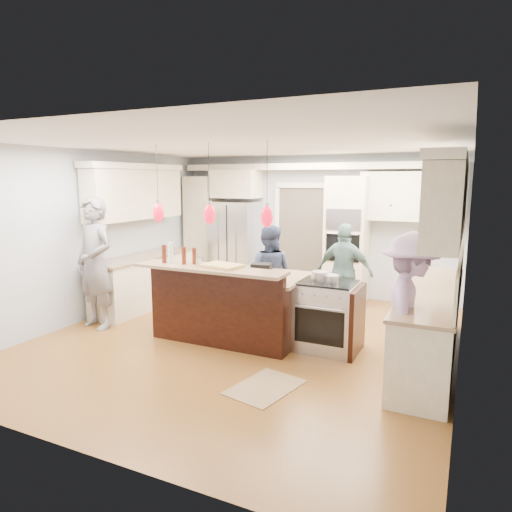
{
  "coord_description": "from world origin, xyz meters",
  "views": [
    {
      "loc": [
        2.76,
        -5.51,
        2.24
      ],
      "look_at": [
        0.0,
        0.35,
        1.15
      ],
      "focal_mm": 32.0,
      "sensor_mm": 36.0,
      "label": 1
    }
  ],
  "objects": [
    {
      "name": "person_range_side",
      "position": [
        2.25,
        -0.57,
        0.85
      ],
      "size": [
        0.8,
        1.19,
        1.7
      ],
      "primitive_type": "imported",
      "rotation": [
        0.0,
        0.0,
        1.73
      ],
      "color": "#B694C8",
      "rests_on": "ground"
    },
    {
      "name": "water_bottle",
      "position": [
        -0.87,
        -0.51,
        1.26
      ],
      "size": [
        0.07,
        0.07,
        0.28
      ],
      "primitive_type": "cylinder",
      "rotation": [
        0.0,
        0.0,
        -0.12
      ],
      "color": "silver",
      "rests_on": "kitchen_island"
    },
    {
      "name": "person_bar_end",
      "position": [
        -2.3,
        -0.45,
        0.99
      ],
      "size": [
        0.8,
        0.61,
        1.98
      ],
      "primitive_type": "imported",
      "rotation": [
        0.0,
        0.0,
        -0.2
      ],
      "color": "slate",
      "rests_on": "ground"
    },
    {
      "name": "right_counter_run",
      "position": [
        2.44,
        0.3,
        1.06
      ],
      "size": [
        0.64,
        3.1,
        2.51
      ],
      "color": "#F0E5C2",
      "rests_on": "ground"
    },
    {
      "name": "floor_rug",
      "position": [
        0.86,
        -1.26,
        0.01
      ],
      "size": [
        0.74,
        0.94,
        0.01
      ],
      "primitive_type": "cube",
      "rotation": [
        0.0,
        0.0,
        -0.22
      ],
      "color": "#90794F",
      "rests_on": "ground"
    },
    {
      "name": "person_far_left",
      "position": [
        -0.02,
        0.85,
        0.78
      ],
      "size": [
        0.85,
        0.71,
        1.55
      ],
      "primitive_type": "imported",
      "rotation": [
        0.0,
        0.0,
        3.32
      ],
      "color": "navy",
      "rests_on": "ground"
    },
    {
      "name": "pot_small",
      "position": [
        1.18,
        0.14,
        0.97
      ],
      "size": [
        0.2,
        0.2,
        0.1
      ],
      "primitive_type": "cylinder",
      "color": "#B7B7BC",
      "rests_on": "island_range"
    },
    {
      "name": "cutting_board",
      "position": [
        -0.1,
        -0.47,
        1.14
      ],
      "size": [
        0.54,
        0.43,
        0.04
      ],
      "primitive_type": "cube",
      "rotation": [
        0.0,
        0.0,
        -0.17
      ],
      "color": "tan",
      "rests_on": "kitchen_island"
    },
    {
      "name": "back_upper_cabinets",
      "position": [
        -0.75,
        2.76,
        1.67
      ],
      "size": [
        5.3,
        0.61,
        2.54
      ],
      "color": "#F0E5C2",
      "rests_on": "ground"
    },
    {
      "name": "left_cabinets",
      "position": [
        -2.44,
        0.8,
        1.06
      ],
      "size": [
        0.64,
        2.3,
        2.51
      ],
      "color": "#F0E5C2",
      "rests_on": "ground"
    },
    {
      "name": "island_range",
      "position": [
        1.16,
        0.15,
        0.46
      ],
      "size": [
        0.82,
        0.71,
        0.92
      ],
      "color": "#B7B7BC",
      "rests_on": "ground"
    },
    {
      "name": "beer_bottle_b",
      "position": [
        -0.96,
        -0.53,
        1.24
      ],
      "size": [
        0.08,
        0.08,
        0.25
      ],
      "primitive_type": "cylinder",
      "rotation": [
        0.0,
        0.0,
        0.29
      ],
      "color": "#4B1B0D",
      "rests_on": "kitchen_island"
    },
    {
      "name": "pendant_lights",
      "position": [
        -0.25,
        -0.51,
        1.8
      ],
      "size": [
        1.75,
        0.15,
        1.03
      ],
      "color": "black",
      "rests_on": "ground"
    },
    {
      "name": "beer_bottle_a",
      "position": [
        -0.66,
        -0.51,
        1.24
      ],
      "size": [
        0.07,
        0.07,
        0.23
      ],
      "primitive_type": "cylinder",
      "rotation": [
        0.0,
        0.0,
        -0.26
      ],
      "color": "#4B1B0D",
      "rests_on": "kitchen_island"
    },
    {
      "name": "room_shell",
      "position": [
        0.0,
        0.0,
        1.82
      ],
      "size": [
        5.54,
        6.04,
        2.72
      ],
      "color": "#B2BCC6",
      "rests_on": "ground"
    },
    {
      "name": "refrigerator",
      "position": [
        -1.55,
        2.64,
        0.9
      ],
      "size": [
        0.9,
        0.7,
        1.8
      ],
      "primitive_type": "cube",
      "color": "#B7B7BC",
      "rests_on": "ground"
    },
    {
      "name": "ground_plane",
      "position": [
        0.0,
        0.0,
        0.0
      ],
      "size": [
        6.0,
        6.0,
        0.0
      ],
      "primitive_type": "plane",
      "color": "brown",
      "rests_on": "ground"
    },
    {
      "name": "pot_large",
      "position": [
        1.02,
        0.14,
        0.98
      ],
      "size": [
        0.22,
        0.22,
        0.13
      ],
      "primitive_type": "cylinder",
      "color": "#B7B7BC",
      "rests_on": "island_range"
    },
    {
      "name": "person_far_right",
      "position": [
        1.0,
        1.55,
        0.78
      ],
      "size": [
        0.95,
        0.47,
        1.56
      ],
      "primitive_type": "imported",
      "rotation": [
        0.0,
        0.0,
        3.04
      ],
      "color": "slate",
      "rests_on": "ground"
    },
    {
      "name": "kitchen_island",
      "position": [
        -0.25,
        0.07,
        0.48
      ],
      "size": [
        2.1,
        1.46,
        1.12
      ],
      "color": "black",
      "rests_on": "ground"
    },
    {
      "name": "oven_column",
      "position": [
        0.75,
        2.67,
        1.15
      ],
      "size": [
        0.72,
        0.69,
        2.3
      ],
      "color": "#F0E5C2",
      "rests_on": "ground"
    },
    {
      "name": "beer_bottle_c",
      "position": [
        -0.54,
        -0.44,
        1.23
      ],
      "size": [
        0.06,
        0.06,
        0.22
      ],
      "primitive_type": "cylinder",
      "rotation": [
        0.0,
        0.0,
        -0.07
      ],
      "color": "#4B1B0D",
      "rests_on": "kitchen_island"
    },
    {
      "name": "drink_can",
      "position": [
        -0.42,
        -0.54,
        1.18
      ],
      "size": [
        0.08,
        0.08,
        0.12
      ],
      "primitive_type": "cylinder",
      "rotation": [
        0.0,
        0.0,
        -0.41
      ],
      "color": "#B7B7BC",
      "rests_on": "kitchen_island"
    }
  ]
}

